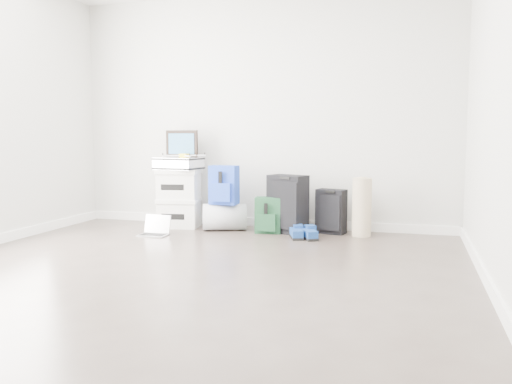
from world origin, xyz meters
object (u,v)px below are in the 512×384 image
(briefcase, at_px, (179,163))
(carry_on, at_px, (331,211))
(duffel_bag, at_px, (225,217))
(large_suitcase, at_px, (288,204))
(laptop, at_px, (155,230))
(boxes_stack, at_px, (179,198))

(briefcase, xyz_separation_m, carry_on, (1.78, 0.07, -0.51))
(duffel_bag, distance_m, large_suitcase, 0.75)
(duffel_bag, xyz_separation_m, laptop, (-0.63, -0.51, -0.10))
(boxes_stack, distance_m, laptop, 0.64)
(boxes_stack, xyz_separation_m, large_suitcase, (1.32, -0.04, -0.02))
(boxes_stack, relative_size, large_suitcase, 1.06)
(large_suitcase, bearing_deg, duffel_bag, -156.62)
(laptop, bearing_deg, duffel_bag, 40.66)
(duffel_bag, relative_size, carry_on, 1.01)
(boxes_stack, xyz_separation_m, briefcase, (0.00, 0.00, 0.41))
(boxes_stack, xyz_separation_m, laptop, (-0.04, -0.57, -0.29))
(briefcase, relative_size, large_suitcase, 0.76)
(boxes_stack, height_order, carry_on, boxes_stack)
(boxes_stack, distance_m, briefcase, 0.41)
(briefcase, bearing_deg, laptop, -85.46)
(briefcase, height_order, carry_on, briefcase)
(duffel_bag, bearing_deg, laptop, -159.93)
(duffel_bag, bearing_deg, large_suitcase, -17.44)
(briefcase, distance_m, duffel_bag, 0.84)
(large_suitcase, relative_size, carry_on, 1.32)
(duffel_bag, relative_size, laptop, 1.60)
(boxes_stack, bearing_deg, briefcase, -9.07)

